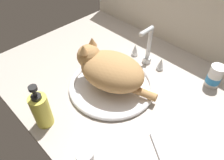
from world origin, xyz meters
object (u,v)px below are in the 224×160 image
at_px(metal_jar, 85,157).
at_px(toothbrush, 161,159).
at_px(cat, 108,69).
at_px(pill_bottle, 214,77).
at_px(sink_basin, 112,85).
at_px(soap_pump_bottle, 41,110).
at_px(faucet, 148,50).

distance_m(metal_jar, toothbrush, 0.24).
height_order(cat, pill_bottle, cat).
bearing_deg(sink_basin, cat, -164.90).
distance_m(pill_bottle, metal_jar, 0.62).
height_order(soap_pump_bottle, toothbrush, soap_pump_bottle).
bearing_deg(soap_pump_bottle, faucet, 85.23).
bearing_deg(sink_basin, metal_jar, -58.92).
distance_m(cat, pill_bottle, 0.45).
bearing_deg(faucet, soap_pump_bottle, -94.77).
xyz_separation_m(sink_basin, metal_jar, (0.18, -0.29, 0.02)).
xyz_separation_m(faucet, soap_pump_bottle, (-0.04, -0.53, -0.00)).
bearing_deg(faucet, cat, -94.32).
relative_size(soap_pump_bottle, toothbrush, 1.20).
bearing_deg(metal_jar, pill_bottle, 78.82).
distance_m(sink_basin, soap_pump_bottle, 0.31).
xyz_separation_m(faucet, metal_jar, (0.18, -0.52, -0.04)).
bearing_deg(faucet, pill_bottle, 15.02).
height_order(sink_basin, soap_pump_bottle, soap_pump_bottle).
bearing_deg(faucet, sink_basin, -90.00).
relative_size(faucet, pill_bottle, 1.93).
bearing_deg(soap_pump_bottle, cat, 84.87).
height_order(soap_pump_bottle, metal_jar, soap_pump_bottle).
bearing_deg(toothbrush, pill_bottle, 95.76).
height_order(cat, soap_pump_bottle, cat).
bearing_deg(cat, metal_jar, -55.94).
xyz_separation_m(cat, pill_bottle, (0.31, 0.32, -0.05)).
xyz_separation_m(sink_basin, soap_pump_bottle, (-0.04, -0.30, 0.06)).
xyz_separation_m(cat, soap_pump_bottle, (-0.03, -0.29, -0.02)).
bearing_deg(sink_basin, faucet, 90.00).
relative_size(metal_jar, toothbrush, 0.41).
distance_m(cat, toothbrush, 0.38).
relative_size(faucet, metal_jar, 3.06).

